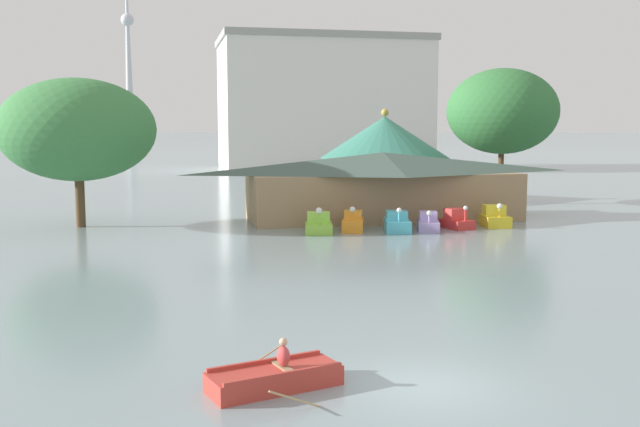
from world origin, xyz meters
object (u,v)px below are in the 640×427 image
Objects in this scene: pedal_boat_red at (457,220)px; background_building_block at (322,104)px; shoreline_tree_tall_left at (77,130)px; pedal_boat_lavender at (428,223)px; pedal_boat_orange at (353,222)px; pedal_boat_lime at (318,225)px; shoreline_tree_right at (502,111)px; distant_broadcast_tower at (128,38)px; pedal_boat_yellow at (495,218)px; boathouse at (383,184)px; green_roof_pavilion at (385,152)px; pedal_boat_cyan at (397,223)px; rowboat_with_rower at (275,378)px.

pedal_boat_red is 72.49m from background_building_block.
pedal_boat_lavender is at bearing -15.77° from shoreline_tree_tall_left.
pedal_boat_lime is at bearing -62.55° from pedal_boat_orange.
distant_broadcast_tower reaches higher than shoreline_tree_right.
pedal_boat_lavender is at bearing -84.53° from distant_broadcast_tower.
shoreline_tree_right is (6.97, 13.55, 7.52)m from pedal_boat_yellow.
pedal_boat_lime is 2.45m from pedal_boat_orange.
distant_broadcast_tower reaches higher than pedal_boat_lime.
boathouse is at bearing -123.13° from pedal_boat_yellow.
shoreline_tree_tall_left reaches higher than pedal_boat_orange.
green_roof_pavilion is (10.45, 19.67, 3.89)m from pedal_boat_lime.
boathouse is (-3.41, 5.71, 2.05)m from pedal_boat_red.
pedal_boat_cyan is 22.17m from shoreline_tree_tall_left.
shoreline_tree_right is at bearing 157.33° from pedal_boat_lavender.
boathouse is (0.98, 6.37, 2.03)m from pedal_boat_cyan.
pedal_boat_yellow is 16.99m from shoreline_tree_right.
pedal_boat_yellow is at bearing -84.36° from green_roof_pavilion.
green_roof_pavilion is (0.97, 19.54, 3.89)m from pedal_boat_red.
shoreline_tree_right reaches higher than green_roof_pavilion.
distant_broadcast_tower is at bearing -158.52° from pedal_boat_orange.
background_building_block is at bearing 93.49° from shoreline_tree_right.
boathouse is 1.78× the size of shoreline_tree_right.
green_roof_pavilion is at bearing 174.07° from pedal_boat_orange.
background_building_block is (5.36, 51.97, 6.14)m from green_roof_pavilion.
shoreline_tree_right is at bearing 160.77° from pedal_boat_yellow.
pedal_boat_cyan is at bearing -75.07° from pedal_boat_yellow.
pedal_boat_cyan is 1.29× the size of pedal_boat_yellow.
background_building_block is (22.73, 98.74, 10.27)m from rowboat_with_rower.
pedal_boat_orange is (9.32, 27.55, 0.25)m from rowboat_with_rower.
background_building_block is at bearing 162.39° from pedal_boat_red.
pedal_boat_cyan is 0.15× the size of boathouse.
boathouse is 66.99m from background_building_block.
green_roof_pavilion is (4.37, 13.83, 1.85)m from boathouse.
background_building_block reaches higher than pedal_boat_cyan.
shoreline_tree_tall_left is at bearing -93.78° from pedal_boat_yellow.
shoreline_tree_tall_left is 0.32× the size of background_building_block.
shoreline_tree_right reaches higher than pedal_boat_lime.
pedal_boat_orange reaches higher than pedal_boat_red.
shoreline_tree_tall_left is 349.25m from distant_broadcast_tower.
background_building_block is (-3.52, 57.73, 2.46)m from shoreline_tree_right.
background_building_block is at bearing -174.78° from pedal_boat_yellow.
boathouse reaches higher than pedal_boat_yellow.
shoreline_tree_right is at bearing 147.94° from pedal_boat_cyan.
pedal_boat_red is (16.40, 27.23, 0.23)m from rowboat_with_rower.
rowboat_with_rower is 1.31× the size of pedal_boat_lime.
pedal_boat_orange is at bearing -85.31° from distant_broadcast_tower.
background_building_block reaches higher than green_roof_pavilion.
pedal_boat_red is at bearing 101.24° from pedal_boat_lime.
distant_broadcast_tower is (-33.76, 352.33, 52.42)m from pedal_boat_lavender.
green_roof_pavilion is 0.10× the size of distant_broadcast_tower.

